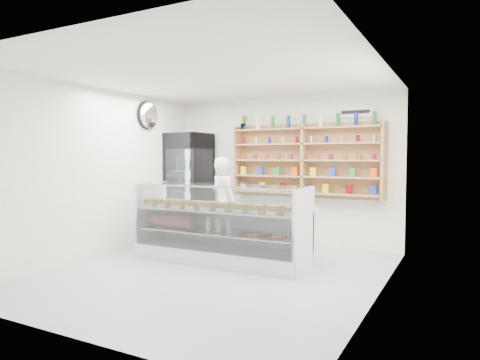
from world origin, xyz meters
The scene contains 8 objects.
room centered at (0.00, 0.00, 1.40)m, with size 5.00×5.00×5.00m.
display_counter centered at (-0.27, 0.61, 0.34)m, with size 2.82×0.84×1.23m.
shop_worker centered at (-0.63, 1.35, 0.83)m, with size 0.61×0.40×1.66m, color silver.
drinks_cooler centered at (-1.85, 2.04, 1.08)m, with size 0.80×0.78×2.14m.
wall_shelving centered at (0.50, 2.34, 1.59)m, with size 2.84×0.28×1.33m.
potted_plant centered at (-0.75, 2.34, 2.34)m, with size 0.16×0.13×0.28m, color #1E6626.
security_mirror centered at (-2.17, 1.20, 2.45)m, with size 0.15×0.50×0.50m, color silver.
wall_sign centered at (1.40, 2.47, 2.45)m, with size 0.62×0.03×0.20m, color white.
Camera 1 is at (3.15, -5.16, 1.65)m, focal length 32.00 mm.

